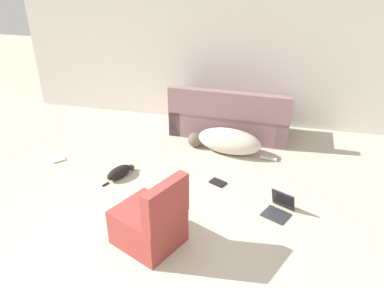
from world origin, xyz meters
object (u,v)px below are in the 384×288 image
object	(u,v)px
laptop_open	(280,206)
cat	(120,172)
book_cream	(58,160)
couch	(230,119)
dog	(227,141)
book_black	(218,182)
side_chair	(151,223)

from	to	relation	value
laptop_open	cat	bearing A→B (deg)	-161.58
laptop_open	book_cream	world-z (taller)	laptop_open
couch	dog	world-z (taller)	couch
dog	book_cream	bearing A→B (deg)	27.77
book_black	side_chair	xyz separation A→B (m)	(-0.50, -1.34, 0.27)
book_black	book_cream	size ratio (longest dim) A/B	1.09
book_black	side_chair	size ratio (longest dim) A/B	0.29
laptop_open	book_black	xyz separation A→B (m)	(-0.85, 0.45, -0.07)
couch	side_chair	xyz separation A→B (m)	(-0.44, -2.94, -0.00)
cat	book_black	xyz separation A→B (m)	(1.38, 0.15, -0.06)
cat	book_cream	world-z (taller)	cat
couch	book_black	bearing A→B (deg)	95.25
book_cream	dog	bearing A→B (deg)	19.02
couch	side_chair	distance (m)	2.97
book_cream	side_chair	xyz separation A→B (m)	(1.99, -1.41, 0.27)
couch	laptop_open	xyz separation A→B (m)	(0.91, -2.05, -0.20)
laptop_open	side_chair	xyz separation A→B (m)	(-1.35, -0.89, 0.20)
laptop_open	side_chair	bearing A→B (deg)	-120.66
side_chair	cat	bearing A→B (deg)	-118.55
side_chair	couch	bearing A→B (deg)	-163.53
side_chair	book_cream	bearing A→B (deg)	-100.32
couch	book_black	world-z (taller)	couch
laptop_open	book_cream	distance (m)	3.38
couch	side_chair	size ratio (longest dim) A/B	2.34
couch	book_cream	bearing A→B (deg)	35.15
book_cream	cat	bearing A→B (deg)	-11.23
couch	cat	bearing A→B (deg)	55.98
book_black	book_cream	distance (m)	2.49
dog	side_chair	world-z (taller)	side_chair
book_cream	side_chair	size ratio (longest dim) A/B	0.26
dog	couch	bearing A→B (deg)	-77.34
dog	book_cream	xyz separation A→B (m)	(-2.47, -0.85, -0.18)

